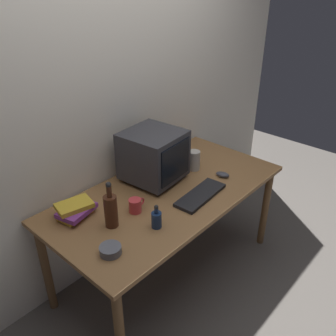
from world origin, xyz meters
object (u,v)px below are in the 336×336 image
(bottle_tall, at_px, (111,210))
(metal_canister, at_px, (194,160))
(mug, at_px, (135,205))
(cd_spindle, at_px, (110,250))
(bottle_short, at_px, (156,219))
(computer_mouse, at_px, (223,175))
(book_stack, at_px, (76,210))
(keyboard, at_px, (200,195))
(crt_monitor, at_px, (154,156))

(bottle_tall, relative_size, metal_canister, 2.01)
(mug, relative_size, cd_spindle, 1.00)
(bottle_short, height_order, mug, bottle_short)
(computer_mouse, distance_m, bottle_tall, 0.94)
(bottle_short, height_order, cd_spindle, bottle_short)
(bottle_tall, bearing_deg, book_stack, 110.81)
(book_stack, distance_m, metal_canister, 0.98)
(keyboard, distance_m, book_stack, 0.82)
(crt_monitor, distance_m, metal_canister, 0.36)
(book_stack, relative_size, cd_spindle, 2.12)
(book_stack, relative_size, metal_canister, 1.70)
(computer_mouse, relative_size, book_stack, 0.39)
(bottle_short, relative_size, cd_spindle, 1.30)
(computer_mouse, xyz_separation_m, bottle_short, (-0.75, -0.05, 0.04))
(crt_monitor, xyz_separation_m, bottle_short, (-0.39, -0.40, -0.14))
(keyboard, relative_size, bottle_tall, 1.39)
(book_stack, bearing_deg, computer_mouse, -21.43)
(crt_monitor, height_order, computer_mouse, crt_monitor)
(computer_mouse, distance_m, bottle_short, 0.76)
(bottle_short, height_order, book_stack, bottle_short)
(computer_mouse, height_order, metal_canister, metal_canister)
(bottle_short, distance_m, book_stack, 0.51)
(keyboard, xyz_separation_m, computer_mouse, (0.32, 0.04, 0.01))
(metal_canister, bearing_deg, computer_mouse, -77.58)
(keyboard, distance_m, bottle_short, 0.44)
(computer_mouse, bearing_deg, keyboard, 174.43)
(crt_monitor, height_order, mug, crt_monitor)
(computer_mouse, bearing_deg, bottle_short, 170.69)
(bottle_short, relative_size, metal_canister, 1.04)
(crt_monitor, bearing_deg, keyboard, -83.37)
(computer_mouse, height_order, bottle_tall, bottle_tall)
(keyboard, xyz_separation_m, cd_spindle, (-0.76, 0.02, 0.01))
(keyboard, bearing_deg, crt_monitor, 92.33)
(bottle_tall, height_order, bottle_short, bottle_tall)
(crt_monitor, xyz_separation_m, book_stack, (-0.64, 0.05, -0.14))
(crt_monitor, height_order, book_stack, crt_monitor)
(keyboard, distance_m, computer_mouse, 0.32)
(bottle_short, height_order, metal_canister, bottle_short)
(book_stack, height_order, metal_canister, metal_canister)
(mug, xyz_separation_m, metal_canister, (0.68, 0.07, 0.03))
(crt_monitor, relative_size, cd_spindle, 3.50)
(crt_monitor, bearing_deg, mug, -152.25)
(bottle_short, relative_size, mug, 1.30)
(computer_mouse, distance_m, metal_canister, 0.24)
(computer_mouse, xyz_separation_m, bottle_tall, (-0.92, 0.16, 0.09))
(mug, bearing_deg, cd_spindle, -153.28)
(crt_monitor, bearing_deg, bottle_tall, -161.20)
(bottle_short, bearing_deg, computer_mouse, 3.56)
(crt_monitor, relative_size, keyboard, 1.00)
(keyboard, xyz_separation_m, bottle_short, (-0.43, -0.01, 0.05))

